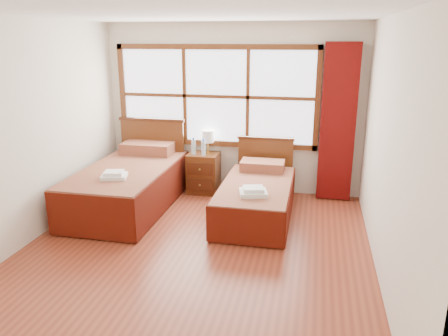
# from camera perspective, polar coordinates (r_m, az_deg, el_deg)

# --- Properties ---
(floor) EXTENTS (4.50, 4.50, 0.00)m
(floor) POSITION_cam_1_polar(r_m,az_deg,el_deg) (5.15, -3.84, -10.76)
(floor) COLOR brown
(floor) RESTS_ON ground
(ceiling) EXTENTS (4.50, 4.50, 0.00)m
(ceiling) POSITION_cam_1_polar(r_m,az_deg,el_deg) (4.58, -4.50, 19.53)
(ceiling) COLOR white
(ceiling) RESTS_ON wall_back
(wall_back) EXTENTS (4.00, 0.00, 4.00)m
(wall_back) POSITION_cam_1_polar(r_m,az_deg,el_deg) (6.85, 1.09, 7.66)
(wall_back) COLOR silver
(wall_back) RESTS_ON floor
(wall_left) EXTENTS (0.00, 4.50, 4.50)m
(wall_left) POSITION_cam_1_polar(r_m,az_deg,el_deg) (5.58, -24.34, 4.15)
(wall_left) COLOR silver
(wall_left) RESTS_ON floor
(wall_right) EXTENTS (0.00, 4.50, 4.50)m
(wall_right) POSITION_cam_1_polar(r_m,az_deg,el_deg) (4.57, 20.72, 2.09)
(wall_right) COLOR silver
(wall_right) RESTS_ON floor
(window) EXTENTS (3.16, 0.06, 1.56)m
(window) POSITION_cam_1_polar(r_m,az_deg,el_deg) (6.83, -1.05, 9.34)
(window) COLOR white
(window) RESTS_ON wall_back
(curtain) EXTENTS (0.50, 0.16, 2.30)m
(curtain) POSITION_cam_1_polar(r_m,az_deg,el_deg) (6.62, 14.65, 5.68)
(curtain) COLOR #650B0A
(curtain) RESTS_ON wall_back
(bed_left) EXTENTS (1.16, 2.25, 1.13)m
(bed_left) POSITION_cam_1_polar(r_m,az_deg,el_deg) (6.47, -12.13, -1.95)
(bed_left) COLOR #421F0D
(bed_left) RESTS_ON floor
(bed_right) EXTENTS (0.94, 1.96, 0.91)m
(bed_right) POSITION_cam_1_polar(r_m,az_deg,el_deg) (6.01, 4.29, -3.74)
(bed_right) COLOR #421F0D
(bed_right) RESTS_ON floor
(nightstand) EXTENTS (0.47, 0.47, 0.63)m
(nightstand) POSITION_cam_1_polar(r_m,az_deg,el_deg) (6.91, -2.69, -0.64)
(nightstand) COLOR #592D13
(nightstand) RESTS_ON floor
(towels_left) EXTENTS (0.38, 0.35, 0.09)m
(towels_left) POSITION_cam_1_polar(r_m,az_deg,el_deg) (5.88, -14.17, -0.91)
(towels_left) COLOR white
(towels_left) RESTS_ON bed_left
(towels_right) EXTENTS (0.40, 0.37, 0.10)m
(towels_right) POSITION_cam_1_polar(r_m,az_deg,el_deg) (5.46, 3.85, -3.09)
(towels_right) COLOR white
(towels_right) RESTS_ON bed_right
(lamp) EXTENTS (0.19, 0.19, 0.36)m
(lamp) POSITION_cam_1_polar(r_m,az_deg,el_deg) (6.80, -2.11, 4.06)
(lamp) COLOR #BA913B
(lamp) RESTS_ON nightstand
(bottle_near) EXTENTS (0.07, 0.07, 0.27)m
(bottle_near) POSITION_cam_1_polar(r_m,az_deg,el_deg) (6.78, -3.99, 2.81)
(bottle_near) COLOR silver
(bottle_near) RESTS_ON nightstand
(bottle_far) EXTENTS (0.07, 0.07, 0.26)m
(bottle_far) POSITION_cam_1_polar(r_m,az_deg,el_deg) (6.71, -2.71, 2.64)
(bottle_far) COLOR silver
(bottle_far) RESTS_ON nightstand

